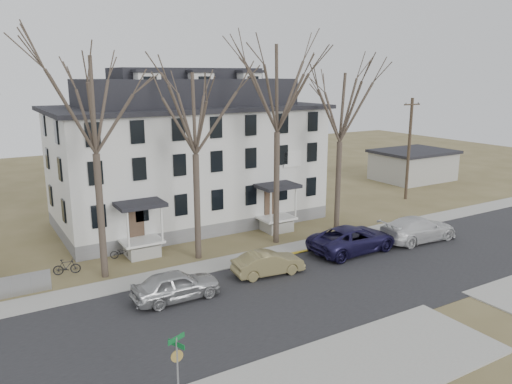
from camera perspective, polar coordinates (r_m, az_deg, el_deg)
ground at (r=27.79m, az=11.85°, el=-11.63°), size 120.00×120.00×0.00m
main_road at (r=29.14m, az=9.16°, el=-10.29°), size 120.00×10.00×0.04m
far_sidewalk at (r=33.60m, az=2.55°, el=-6.88°), size 120.00×2.00×0.08m
yellow_curb at (r=35.80m, az=10.08°, el=-5.79°), size 14.00×0.25×0.06m
boarding_house at (r=39.87m, az=-7.73°, el=4.23°), size 20.80×12.36×12.05m
distant_building at (r=58.74m, az=17.49°, el=2.97°), size 8.50×6.50×3.35m
tree_far_left at (r=28.83m, az=-18.24°, el=10.19°), size 8.40×8.40×13.72m
tree_mid_left at (r=30.77m, az=-7.06°, el=9.51°), size 7.80×7.80×12.74m
tree_center at (r=33.59m, az=2.47°, el=12.44°), size 9.00×9.00×14.70m
tree_mid_right at (r=36.95m, az=9.71°, el=10.04°), size 7.80×7.80×12.74m
utility_pole_far at (r=48.77m, az=17.08°, el=4.84°), size 2.00×0.28×9.50m
car_silver at (r=26.87m, az=-9.11°, el=-10.55°), size 4.66×1.88×1.59m
car_tan at (r=29.69m, az=1.40°, el=-8.19°), size 4.42×1.96×1.41m
car_navy at (r=33.95m, az=10.99°, el=-5.35°), size 6.33×3.05×1.74m
car_white at (r=37.28m, az=18.03°, el=-4.08°), size 6.09×2.72×1.73m
bicycle_left at (r=33.38m, az=-15.01°, el=-6.73°), size 1.65×1.05×0.82m
bicycle_right at (r=31.82m, az=-20.81°, el=-8.05°), size 1.62×0.77×0.94m
street_sign at (r=18.66m, az=-9.00°, el=-18.48°), size 0.78×0.78×2.74m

